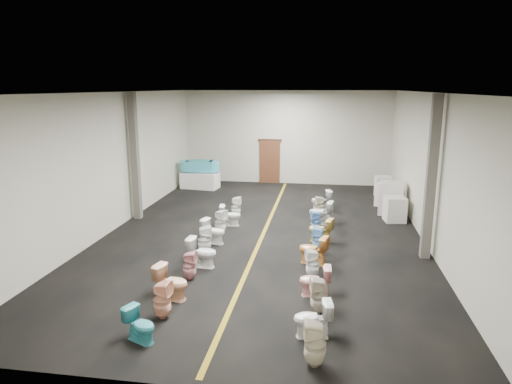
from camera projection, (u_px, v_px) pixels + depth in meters
floor at (264, 233)px, 14.94m from camera, size 16.00×16.00×0.00m
ceiling at (264, 92)px, 13.92m from camera, size 16.00×16.00×0.00m
wall_back at (286, 138)px, 22.13m from camera, size 10.00×0.00×10.00m
wall_front at (191, 254)px, 6.73m from camera, size 10.00×0.00×10.00m
wall_left at (116, 161)px, 15.17m from camera, size 0.00×16.00×16.00m
wall_right at (429, 169)px, 13.68m from camera, size 0.00×16.00×16.00m
aisle_stripe at (264, 233)px, 14.94m from camera, size 0.12×15.60×0.01m
back_door at (270, 162)px, 22.46m from camera, size 1.00×0.10×2.10m
door_frame at (270, 140)px, 22.23m from camera, size 1.15×0.08×0.10m
column_left at (135, 157)px, 16.10m from camera, size 0.25×0.25×4.50m
column_right at (431, 179)px, 12.28m from camera, size 0.25×0.25×4.50m
display_table at (200, 180)px, 21.41m from camera, size 1.80×1.06×0.76m
bathtub at (200, 166)px, 21.25m from camera, size 1.86×0.73×0.55m
appliance_crate_a at (395, 209)px, 16.11m from camera, size 0.78×0.78×0.88m
appliance_crate_b at (391, 198)px, 17.04m from camera, size 1.02×1.02×1.20m
appliance_crate_c at (387, 195)px, 18.27m from camera, size 1.03×1.03×0.89m
appliance_crate_d at (383, 187)px, 19.70m from camera, size 0.67×0.67×0.90m
toilet_left_0 at (140, 325)px, 8.50m from camera, size 0.74×0.60×0.66m
toilet_left_1 at (162, 300)px, 9.33m from camera, size 0.41×0.40×0.82m
toilet_left_2 at (172, 282)px, 10.19m from camera, size 0.85×0.60×0.79m
toilet_left_3 at (189, 266)px, 11.21m from camera, size 0.34×0.33×0.74m
toilet_left_4 at (202, 252)px, 12.03m from camera, size 0.81×0.51×0.80m
toilet_left_5 at (204, 240)px, 12.95m from camera, size 0.50×0.49×0.83m
toilet_left_6 at (214, 231)px, 13.85m from camera, size 0.82×0.59×0.75m
toilet_left_7 at (220, 222)px, 14.68m from camera, size 0.49×0.49×0.82m
toilet_left_8 at (230, 215)px, 15.62m from camera, size 0.76×0.49×0.73m
toilet_left_9 at (236, 207)px, 16.62m from camera, size 0.36×0.35×0.77m
toilet_right_0 at (315, 344)px, 7.71m from camera, size 0.42×0.41×0.84m
toilet_right_1 at (313, 319)px, 8.64m from camera, size 0.78×0.52×0.74m
toilet_right_2 at (319, 296)px, 9.54m from camera, size 0.42×0.42×0.80m
toilet_right_3 at (315, 281)px, 10.34m from camera, size 0.73×0.44×0.73m
toilet_right_4 at (313, 264)px, 11.33m from camera, size 0.42×0.41×0.75m
toilet_right_5 at (313, 250)px, 12.23m from camera, size 0.87×0.64×0.80m
toilet_right_6 at (318, 240)px, 13.09m from camera, size 0.39×0.39×0.75m
toilet_right_7 at (321, 230)px, 13.97m from camera, size 0.84×0.63×0.77m
toilet_right_8 at (316, 222)px, 14.91m from camera, size 0.40×0.39×0.71m
toilet_right_9 at (321, 213)px, 15.76m from camera, size 0.88×0.58×0.84m
toilet_right_10 at (320, 206)px, 16.79m from camera, size 0.41×0.41×0.74m
toilet_right_11 at (321, 200)px, 17.57m from camera, size 0.86×0.65×0.78m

